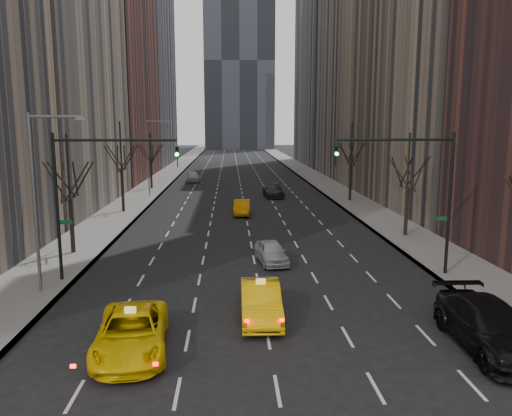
{
  "coord_description": "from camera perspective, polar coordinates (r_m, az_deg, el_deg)",
  "views": [
    {
      "loc": [
        -1.48,
        -14.99,
        8.56
      ],
      "look_at": [
        0.09,
        15.2,
        3.5
      ],
      "focal_mm": 35.0,
      "sensor_mm": 36.0,
      "label": 1
    }
  ],
  "objects": [
    {
      "name": "bld_left_far",
      "position": [
        84.5,
        -17.56,
        18.23
      ],
      "size": [
        14.0,
        28.0,
        44.0
      ],
      "primitive_type": "cube",
      "color": "brown",
      "rests_on": "ground"
    },
    {
      "name": "taxi_suv",
      "position": [
        20.03,
        -14.03,
        -13.63
      ],
      "size": [
        3.14,
        5.88,
        1.57
      ],
      "primitive_type": "imported",
      "rotation": [
        0.0,
        0.0,
        0.1
      ],
      "color": "yellow",
      "rests_on": "ground"
    },
    {
      "name": "sidewalk_left",
      "position": [
        86.09,
        -10.18,
        3.69
      ],
      "size": [
        4.5,
        320.0,
        0.15
      ],
      "primitive_type": "cube",
      "color": "slate",
      "rests_on": "ground"
    },
    {
      "name": "tree_rw_b",
      "position": [
        39.67,
        16.92,
        2.08
      ],
      "size": [
        3.36,
        3.5,
        7.82
      ],
      "color": "black",
      "rests_on": "ground"
    },
    {
      "name": "taxi_sedan",
      "position": [
        22.53,
        0.54,
        -10.61
      ],
      "size": [
        1.75,
        4.94,
        1.62
      ],
      "primitive_type": "imported",
      "rotation": [
        0.0,
        0.0,
        -0.01
      ],
      "color": "#FFB805",
      "rests_on": "ground"
    },
    {
      "name": "silver_sedan_ahead",
      "position": [
        31.32,
        1.76,
        -5.05
      ],
      "size": [
        2.18,
        4.26,
        1.39
      ],
      "primitive_type": "imported",
      "rotation": [
        0.0,
        0.0,
        0.14
      ],
      "color": "#AAADB2",
      "rests_on": "ground"
    },
    {
      "name": "far_taxi",
      "position": [
        47.95,
        -1.63,
        0.08
      ],
      "size": [
        1.71,
        4.4,
        1.43
      ],
      "primitive_type": "imported",
      "rotation": [
        0.0,
        0.0,
        -0.05
      ],
      "color": "orange",
      "rests_on": "ground"
    },
    {
      "name": "far_suv_grey",
      "position": [
        60.04,
        1.99,
        2.06
      ],
      "size": [
        2.43,
        5.53,
        1.58
      ],
      "primitive_type": "imported",
      "rotation": [
        0.0,
        0.0,
        0.04
      ],
      "color": "#2B2A2F",
      "rests_on": "ground"
    },
    {
      "name": "ground",
      "position": [
        17.32,
        2.46,
        -20.11
      ],
      "size": [
        400.0,
        400.0,
        0.0
      ],
      "primitive_type": "plane",
      "color": "black",
      "rests_on": "ground"
    },
    {
      "name": "tree_rw_c",
      "position": [
        56.8,
        10.79,
        4.76
      ],
      "size": [
        3.36,
        3.5,
        8.74
      ],
      "color": "black",
      "rests_on": "ground"
    },
    {
      "name": "traffic_mast_left",
      "position": [
        28.21,
        -18.67,
        2.75
      ],
      "size": [
        6.69,
        0.39,
        8.0
      ],
      "color": "black",
      "rests_on": "ground"
    },
    {
      "name": "bld_right_deep",
      "position": [
        114.21,
        9.21,
        19.69
      ],
      "size": [
        14.0,
        30.0,
        58.0
      ],
      "primitive_type": "cube",
      "color": "slate",
      "rests_on": "ground"
    },
    {
      "name": "tree_lw_b",
      "position": [
        34.96,
        -20.47,
        0.94
      ],
      "size": [
        3.36,
        3.5,
        7.82
      ],
      "color": "black",
      "rests_on": "ground"
    },
    {
      "name": "tree_lw_c",
      "position": [
        50.31,
        -15.08,
        4.01
      ],
      "size": [
        3.36,
        3.5,
        8.74
      ],
      "color": "black",
      "rests_on": "ground"
    },
    {
      "name": "bld_right_far",
      "position": [
        83.89,
        13.87,
        20.54
      ],
      "size": [
        14.0,
        28.0,
        50.0
      ],
      "primitive_type": "cube",
      "color": "gray",
      "rests_on": "ground"
    },
    {
      "name": "parked_suv_black",
      "position": [
        21.64,
        25.14,
        -12.13
      ],
      "size": [
        2.65,
        6.31,
        1.82
      ],
      "primitive_type": "imported",
      "rotation": [
        0.0,
        0.0,
        -0.02
      ],
      "color": "black",
      "rests_on": "ground"
    },
    {
      "name": "tree_lw_d",
      "position": [
        68.0,
        -11.93,
        5.08
      ],
      "size": [
        3.36,
        3.5,
        7.36
      ],
      "color": "black",
      "rests_on": "ground"
    },
    {
      "name": "streetlight_near",
      "position": [
        26.85,
        -23.39,
        2.43
      ],
      "size": [
        2.83,
        0.22,
        9.0
      ],
      "color": "slate",
      "rests_on": "ground"
    },
    {
      "name": "far_car_white",
      "position": [
        76.21,
        -7.2,
        3.56
      ],
      "size": [
        2.21,
        4.71,
        1.56
      ],
      "primitive_type": "imported",
      "rotation": [
        0.0,
        0.0,
        0.08
      ],
      "color": "#BEBEBE",
      "rests_on": "ground"
    },
    {
      "name": "streetlight_far",
      "position": [
        60.79,
        -11.92,
        6.52
      ],
      "size": [
        2.83,
        0.22,
        9.0
      ],
      "color": "slate",
      "rests_on": "ground"
    },
    {
      "name": "sidewalk_right",
      "position": [
        86.51,
        6.17,
        3.81
      ],
      "size": [
        4.5,
        320.0,
        0.15
      ],
      "primitive_type": "cube",
      "color": "slate",
      "rests_on": "ground"
    },
    {
      "name": "bld_left_deep",
      "position": [
        114.8,
        -13.83,
        20.0
      ],
      "size": [
        14.0,
        30.0,
        60.0
      ],
      "primitive_type": "cube",
      "color": "slate",
      "rests_on": "ground"
    },
    {
      "name": "traffic_mast_right",
      "position": [
        29.15,
        18.35,
        2.97
      ],
      "size": [
        6.69,
        0.39,
        8.0
      ],
      "color": "black",
      "rests_on": "ground"
    }
  ]
}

